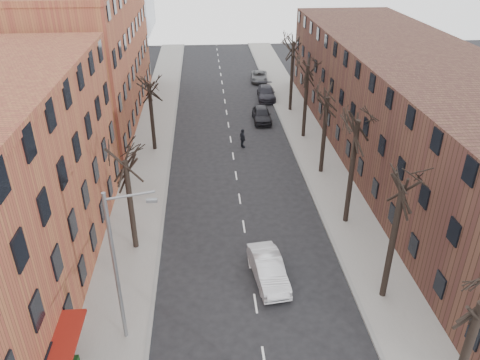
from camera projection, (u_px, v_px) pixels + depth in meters
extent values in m
cube|color=gray|center=(152.00, 145.00, 46.93)|extent=(4.00, 90.00, 0.15)
cube|color=gray|center=(309.00, 140.00, 48.03)|extent=(4.00, 90.00, 0.15)
cube|color=brown|center=(79.00, 56.00, 50.94)|extent=(12.00, 28.00, 14.00)
cube|color=#4C2F23|center=(412.00, 109.00, 41.85)|extent=(12.00, 50.00, 10.00)
cylinder|color=slate|center=(116.00, 272.00, 22.99)|extent=(0.20, 0.20, 9.00)
cylinder|color=slate|center=(129.00, 196.00, 21.00)|extent=(2.39, 0.12, 0.46)
cube|color=slate|center=(152.00, 201.00, 21.22)|extent=(0.50, 0.22, 0.14)
imported|color=#BABBC1|center=(268.00, 269.00, 28.88)|extent=(2.31, 5.07, 1.61)
imported|color=black|center=(262.00, 114.00, 52.50)|extent=(1.94, 4.79, 1.63)
imported|color=#212129|center=(266.00, 93.00, 59.34)|extent=(2.41, 5.40, 1.54)
imported|color=#4F5256|center=(259.00, 77.00, 66.16)|extent=(2.64, 4.97, 1.33)
imported|color=black|center=(243.00, 138.00, 46.19)|extent=(0.83, 1.23, 1.94)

